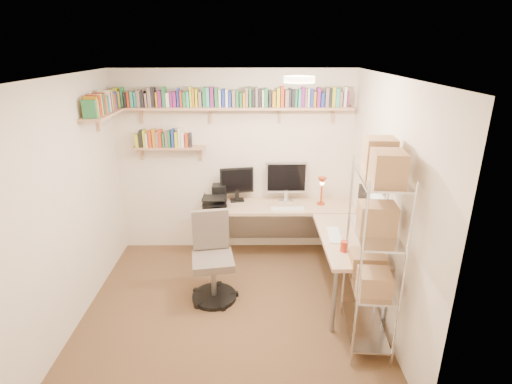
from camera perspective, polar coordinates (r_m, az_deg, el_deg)
ground at (r=4.67m, az=-3.63°, el=-16.19°), size 3.20×3.20×0.00m
room_shell at (r=3.95m, az=-4.05°, el=2.22°), size 3.24×3.04×2.52m
wall_shelves at (r=5.14m, az=-8.01°, el=11.76°), size 3.12×1.09×0.80m
corner_desk at (r=5.14m, az=4.56°, el=-2.94°), size 2.02×1.97×1.32m
office_chair at (r=4.65m, az=-6.21°, el=-10.08°), size 0.54×0.54×1.03m
wire_rack at (r=3.75m, az=16.79°, el=-4.26°), size 0.44×0.81×2.01m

